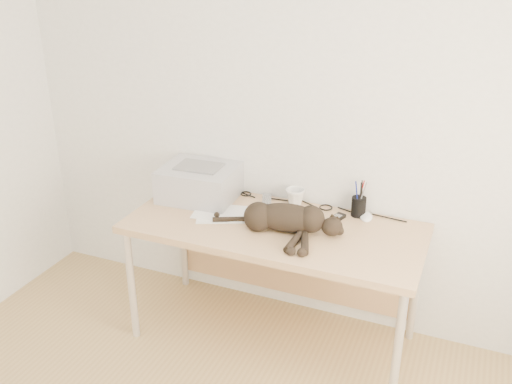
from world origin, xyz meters
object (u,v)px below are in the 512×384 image
at_px(desk, 279,240).
at_px(mouse, 366,215).
at_px(mug, 295,197).
at_px(cat, 282,219).
at_px(pen_cup, 359,206).
at_px(printer, 200,182).

xyz_separation_m(desk, mouse, (0.44, 0.19, 0.15)).
height_order(desk, mug, mug).
height_order(cat, mug, cat).
distance_m(desk, pen_cup, 0.48).
xyz_separation_m(cat, mouse, (0.38, 0.33, -0.05)).
distance_m(printer, mouse, 0.99).
distance_m(printer, mug, 0.57).
height_order(mug, mouse, mug).
bearing_deg(cat, mouse, 30.81).
height_order(desk, mouse, mouse).
relative_size(desk, mug, 14.52).
relative_size(printer, cat, 0.63).
bearing_deg(desk, mug, 83.51).
relative_size(printer, pen_cup, 2.18).
height_order(mug, pen_cup, pen_cup).
relative_size(cat, pen_cup, 3.48).
bearing_deg(pen_cup, cat, -134.27).
relative_size(printer, mug, 4.09).
relative_size(cat, mouse, 6.03).
bearing_deg(cat, printer, 150.09).
xyz_separation_m(desk, cat, (0.06, -0.13, 0.20)).
height_order(printer, mug, printer).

